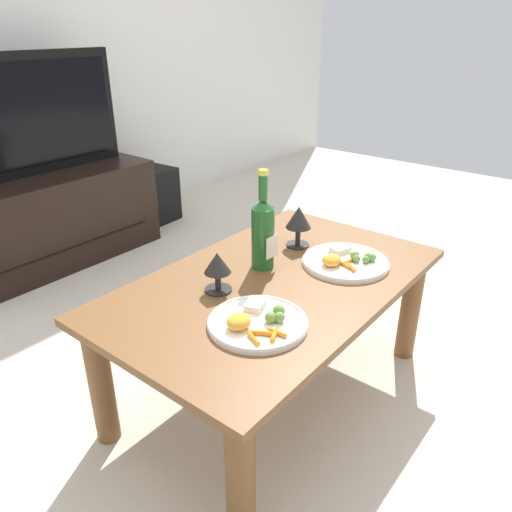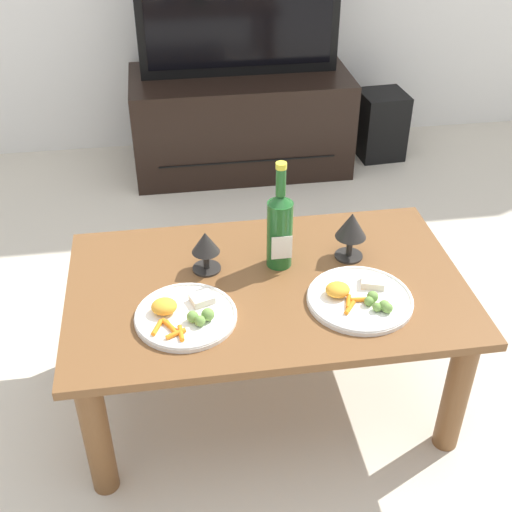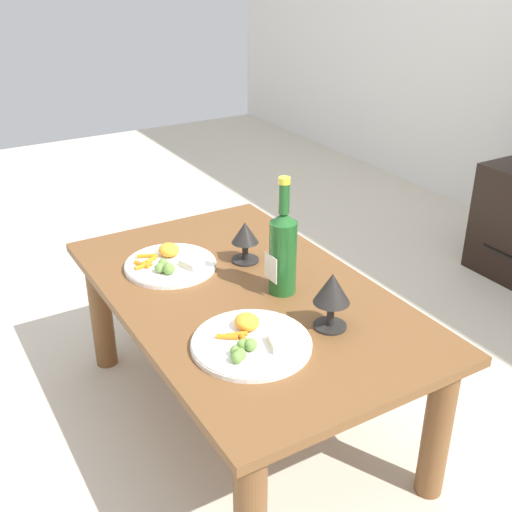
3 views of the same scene
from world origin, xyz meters
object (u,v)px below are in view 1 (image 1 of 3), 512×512
(goblet_left, at_px, (217,266))
(goblet_right, at_px, (299,219))
(wine_bottle, at_px, (263,231))
(tv_screen, at_px, (31,115))
(dining_table, at_px, (274,302))
(tv_stand, at_px, (50,216))
(dinner_plate_right, at_px, (345,261))
(floor_speaker, at_px, (156,195))
(dinner_plate_left, at_px, (257,322))

(goblet_left, height_order, goblet_right, goblet_right)
(wine_bottle, relative_size, goblet_right, 2.19)
(tv_screen, distance_m, goblet_right, 1.48)
(dining_table, height_order, goblet_left, goblet_left)
(dining_table, bearing_deg, tv_stand, 85.23)
(goblet_right, relative_size, dinner_plate_right, 0.52)
(floor_speaker, distance_m, goblet_right, 1.62)
(tv_screen, relative_size, goblet_right, 6.23)
(dining_table, height_order, goblet_right, goblet_right)
(floor_speaker, bearing_deg, dining_table, -122.50)
(dining_table, bearing_deg, dinner_plate_left, -153.51)
(goblet_right, xyz_separation_m, dinner_plate_right, (-0.03, -0.21, -0.09))
(dinner_plate_right, bearing_deg, tv_stand, 93.39)
(floor_speaker, distance_m, goblet_left, 1.80)
(floor_speaker, bearing_deg, wine_bottle, -122.42)
(floor_speaker, height_order, wine_bottle, wine_bottle)
(dining_table, xyz_separation_m, tv_screen, (0.13, 1.55, 0.39))
(dinner_plate_right, bearing_deg, dining_table, 153.28)
(floor_speaker, bearing_deg, tv_stand, 175.84)
(tv_stand, bearing_deg, goblet_left, -101.09)
(tv_stand, relative_size, dinner_plate_left, 3.90)
(dining_table, bearing_deg, dinner_plate_right, -26.72)
(tv_screen, bearing_deg, dining_table, -94.77)
(dining_table, bearing_deg, floor_speaker, 61.55)
(tv_stand, xyz_separation_m, tv_screen, (0.00, -0.00, 0.52))
(tv_screen, bearing_deg, goblet_left, -101.11)
(tv_screen, distance_m, floor_speaker, 0.92)
(dining_table, distance_m, tv_screen, 1.61)
(goblet_left, bearing_deg, wine_bottle, -1.31)
(tv_stand, xyz_separation_m, goblet_left, (-0.29, -1.46, 0.28))
(floor_speaker, bearing_deg, tv_screen, 176.03)
(floor_speaker, height_order, dinner_plate_left, dinner_plate_left)
(tv_stand, distance_m, dinner_plate_right, 1.69)
(floor_speaker, distance_m, wine_bottle, 1.71)
(dining_table, height_order, dinner_plate_right, dinner_plate_right)
(dining_table, height_order, floor_speaker, dining_table)
(floor_speaker, xyz_separation_m, dinner_plate_left, (-1.07, -1.67, 0.28))
(dining_table, relative_size, tv_screen, 1.20)
(wine_bottle, bearing_deg, dinner_plate_right, -48.13)
(tv_screen, xyz_separation_m, goblet_left, (-0.29, -1.46, -0.23))
(floor_speaker, xyz_separation_m, dinner_plate_right, (-0.61, -1.67, 0.28))
(tv_screen, xyz_separation_m, dinner_plate_right, (0.10, -1.67, -0.30))
(goblet_left, bearing_deg, dining_table, -29.79)
(tv_stand, height_order, dinner_plate_right, dinner_plate_right)
(tv_screen, height_order, goblet_right, tv_screen)
(dinner_plate_left, xyz_separation_m, dinner_plate_right, (0.46, 0.00, -0.00))
(dining_table, bearing_deg, goblet_left, 150.21)
(goblet_left, distance_m, dinner_plate_left, 0.23)
(floor_speaker, relative_size, dinner_plate_right, 1.18)
(dining_table, xyz_separation_m, goblet_right, (0.26, 0.09, 0.18))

